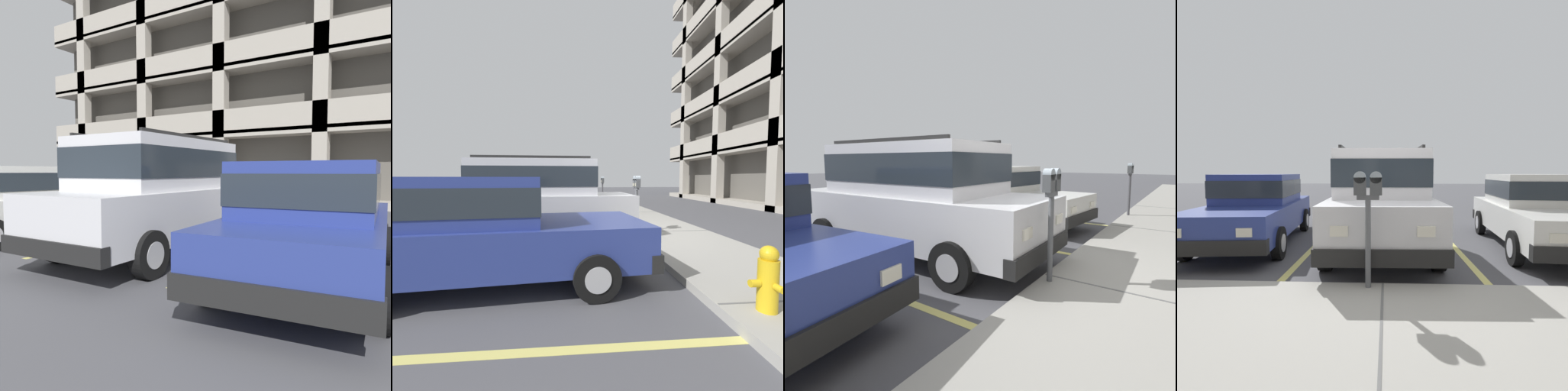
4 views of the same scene
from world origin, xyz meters
TOP-DOWN VIEW (x-y plane):
  - ground_plane at (0.00, 0.00)m, footprint 80.00×80.00m
  - sidewalk at (0.00, 1.30)m, footprint 40.00×2.20m
  - parking_stall_lines at (1.49, -1.40)m, footprint 12.02×4.80m
  - silver_suv at (0.07, -2.18)m, footprint 2.11×4.83m
  - red_sedan at (-3.19, -2.46)m, footprint 2.13×4.62m
  - dark_hatchback at (2.89, -2.64)m, footprint 2.17×4.63m
  - parking_meter_near at (0.19, 0.35)m, footprint 0.35×0.12m
  - parking_meter_far at (-5.76, 0.35)m, footprint 0.35×0.12m
  - fire_hydrant at (4.18, 0.65)m, footprint 0.30×0.30m

SIDE VIEW (x-z plane):
  - ground_plane at x=0.00m, z-range -0.10..0.00m
  - parking_stall_lines at x=1.49m, z-range 0.00..0.01m
  - sidewalk at x=0.00m, z-range 0.00..0.12m
  - fire_hydrant at x=4.18m, z-range 0.11..0.81m
  - red_sedan at x=-3.19m, z-range 0.05..1.59m
  - dark_hatchback at x=2.89m, z-range 0.05..1.59m
  - silver_suv at x=0.07m, z-range 0.07..2.11m
  - parking_meter_near at x=0.19m, z-range 0.48..1.95m
  - parking_meter_far at x=-5.76m, z-range 0.49..1.99m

